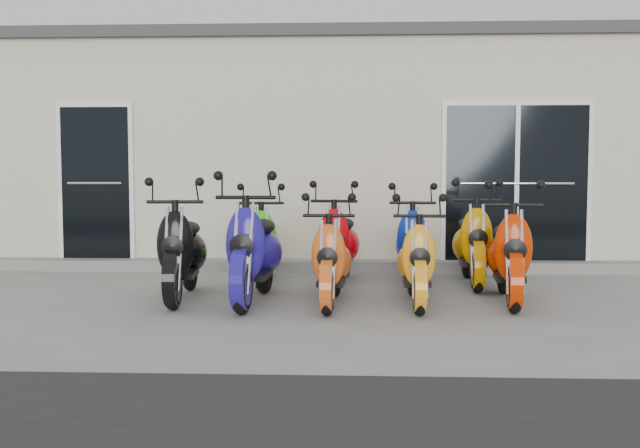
# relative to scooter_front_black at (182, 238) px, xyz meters

# --- Properties ---
(ground) EXTENTS (80.00, 80.00, 0.00)m
(ground) POSITION_rel_scooter_front_black_xyz_m (1.43, 0.20, -0.65)
(ground) COLOR gray
(ground) RESTS_ON ground
(building) EXTENTS (14.00, 6.00, 3.20)m
(building) POSITION_rel_scooter_front_black_xyz_m (1.43, 5.40, 0.95)
(building) COLOR beige
(building) RESTS_ON ground
(roof_cap) EXTENTS (14.20, 6.20, 0.16)m
(roof_cap) POSITION_rel_scooter_front_black_xyz_m (1.43, 5.40, 2.63)
(roof_cap) COLOR #3F3F42
(roof_cap) RESTS_ON building
(front_step) EXTENTS (14.00, 0.40, 0.15)m
(front_step) POSITION_rel_scooter_front_black_xyz_m (1.43, 2.22, -0.58)
(front_step) COLOR gray
(front_step) RESTS_ON ground
(door_left) EXTENTS (1.07, 0.08, 2.22)m
(door_left) POSITION_rel_scooter_front_black_xyz_m (-1.77, 2.37, 0.61)
(door_left) COLOR black
(door_left) RESTS_ON front_step
(door_right) EXTENTS (2.02, 0.08, 2.22)m
(door_right) POSITION_rel_scooter_front_black_xyz_m (4.03, 2.37, 0.61)
(door_right) COLOR black
(door_right) RESTS_ON front_step
(scooter_front_black) EXTENTS (0.78, 1.81, 1.30)m
(scooter_front_black) POSITION_rel_scooter_front_black_xyz_m (0.00, 0.00, 0.00)
(scooter_front_black) COLOR black
(scooter_front_black) RESTS_ON ground
(scooter_front_blue) EXTENTS (0.77, 1.89, 1.37)m
(scooter_front_blue) POSITION_rel_scooter_front_black_xyz_m (0.79, -0.16, 0.03)
(scooter_front_blue) COLOR navy
(scooter_front_blue) RESTS_ON ground
(scooter_front_orange_a) EXTENTS (0.64, 1.59, 1.16)m
(scooter_front_orange_a) POSITION_rel_scooter_front_black_xyz_m (1.59, -0.28, -0.07)
(scooter_front_orange_a) COLOR #DD5919
(scooter_front_orange_a) RESTS_ON ground
(scooter_front_orange_b) EXTENTS (0.61, 1.58, 1.15)m
(scooter_front_orange_b) POSITION_rel_scooter_front_black_xyz_m (2.45, -0.25, -0.08)
(scooter_front_orange_b) COLOR orange
(scooter_front_orange_b) RESTS_ON ground
(scooter_front_red) EXTENTS (0.84, 1.79, 1.28)m
(scooter_front_red) POSITION_rel_scooter_front_black_xyz_m (3.42, -0.04, -0.01)
(scooter_front_red) COLOR red
(scooter_front_red) RESTS_ON ground
(scooter_back_green) EXTENTS (0.73, 1.70, 1.23)m
(scooter_back_green) POSITION_rel_scooter_front_black_xyz_m (0.72, 1.17, -0.04)
(scooter_back_green) COLOR #3CE715
(scooter_back_green) RESTS_ON ground
(scooter_back_red) EXTENTS (0.83, 1.77, 1.26)m
(scooter_back_red) POSITION_rel_scooter_front_black_xyz_m (1.64, 1.14, -0.02)
(scooter_back_red) COLOR #DD0108
(scooter_back_red) RESTS_ON ground
(scooter_back_blue) EXTENTS (0.72, 1.71, 1.24)m
(scooter_back_blue) POSITION_rel_scooter_front_black_xyz_m (2.52, 1.16, -0.03)
(scooter_back_blue) COLOR #09259E
(scooter_back_blue) RESTS_ON ground
(scooter_back_yellow) EXTENTS (0.74, 1.77, 1.28)m
(scooter_back_yellow) POSITION_rel_scooter_front_black_xyz_m (3.24, 1.13, -0.01)
(scooter_back_yellow) COLOR #D78700
(scooter_back_yellow) RESTS_ON ground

